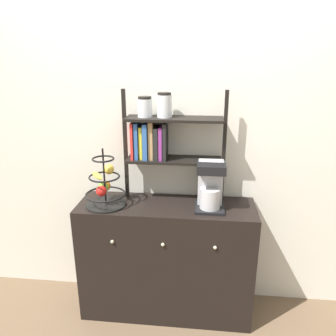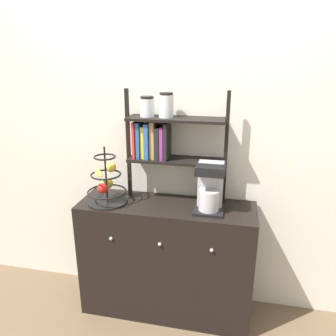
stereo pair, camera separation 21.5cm
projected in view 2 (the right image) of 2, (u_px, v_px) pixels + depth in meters
ground_plane at (161, 326)px, 2.34m from camera, size 12.00×12.00×0.00m
wall_back at (173, 135)px, 2.32m from camera, size 7.00×0.05×2.60m
sideboard at (166, 259)px, 2.38m from camera, size 1.22×0.40×0.86m
coffee_maker at (210, 188)px, 2.12m from camera, size 0.19×0.20×0.32m
fruit_stand at (106, 184)px, 2.25m from camera, size 0.27×0.27×0.40m
shelf_hutch at (162, 135)px, 2.21m from camera, size 0.70×0.20×0.76m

